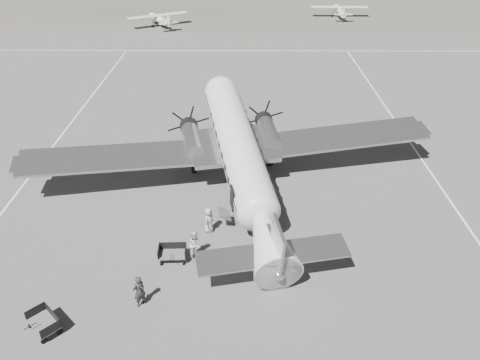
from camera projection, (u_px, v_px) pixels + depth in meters
name	position (u px, v px, depth m)	size (l,w,h in m)	color
ground	(277.00, 229.00, 29.18)	(260.00, 260.00, 0.00)	slate
taxi_line_right	(470.00, 229.00, 29.12)	(0.15, 80.00, 0.01)	white
taxi_line_left	(48.00, 153.00, 37.84)	(0.15, 60.00, 0.01)	white
taxi_line_horizon	(259.00, 51.00, 63.45)	(90.00, 0.15, 0.01)	white
dc3_airliner	(240.00, 156.00, 31.37)	(29.89, 20.74, 5.69)	#ADADAF
light_plane_left	(160.00, 20.00, 74.71)	(10.01, 8.12, 2.08)	white
light_plane_right	(339.00, 11.00, 80.64)	(9.86, 8.00, 2.05)	white
baggage_cart_near	(172.00, 254.00, 26.41)	(1.64, 1.16, 0.93)	#5E5E5E
baggage_cart_far	(44.00, 323.00, 22.06)	(1.73, 1.22, 0.98)	#5E5E5E
ground_crew	(139.00, 291.00, 23.27)	(0.67, 0.44, 1.84)	#2B2B2B
ramp_agent	(195.00, 244.00, 26.46)	(0.89, 0.69, 1.82)	silver
passenger	(209.00, 220.00, 28.52)	(0.83, 0.54, 1.71)	#ABACA9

